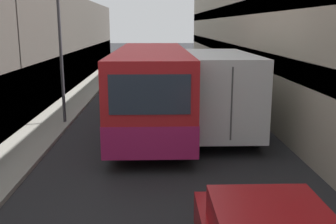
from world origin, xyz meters
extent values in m
plane|color=#232326|center=(0.00, 15.00, 0.00)|extent=(150.00, 150.00, 0.00)
cube|color=gray|center=(-4.37, 15.00, 0.06)|extent=(1.65, 60.00, 0.13)
cube|color=black|center=(-5.74, 15.00, 1.15)|extent=(1.08, 60.00, 2.30)
cube|color=#333D47|center=(4.69, 15.00, 2.51)|extent=(1.08, 60.00, 0.70)
cube|color=#333D47|center=(4.69, 15.00, 4.72)|extent=(1.08, 60.00, 0.70)
cube|color=red|center=(-0.31, 15.37, 1.72)|extent=(2.55, 10.25, 2.58)
cube|color=#B21E5B|center=(-0.31, 15.37, 0.88)|extent=(2.58, 10.27, 0.90)
cube|color=#2D3847|center=(-0.31, 15.37, 2.11)|extent=(2.59, 9.43, 0.83)
cube|color=#2D3847|center=(-0.31, 10.24, 2.17)|extent=(2.09, 0.04, 1.03)
cylinder|color=black|center=(-1.43, 18.55, 0.50)|extent=(0.24, 1.00, 1.00)
cylinder|color=black|center=(0.81, 18.55, 0.50)|extent=(0.24, 1.00, 1.00)
cylinder|color=black|center=(-1.43, 12.19, 0.50)|extent=(0.24, 1.00, 1.00)
cylinder|color=black|center=(0.81, 12.19, 0.50)|extent=(0.24, 1.00, 1.00)
cube|color=silver|center=(2.03, 17.99, 1.50)|extent=(2.23, 2.14, 2.18)
cube|color=silver|center=(2.03, 14.18, 1.67)|extent=(2.32, 5.49, 2.52)
cube|color=#4C4C4C|center=(2.03, 11.43, 1.67)|extent=(0.05, 0.02, 2.15)
cylinder|color=black|center=(0.98, 17.99, 0.48)|extent=(0.22, 0.96, 0.96)
cylinder|color=black|center=(3.07, 17.99, 0.48)|extent=(0.22, 0.96, 0.96)
cylinder|color=black|center=(0.98, 12.67, 0.48)|extent=(0.22, 0.96, 0.96)
cylinder|color=black|center=(3.07, 12.67, 0.48)|extent=(0.22, 0.96, 0.96)
cube|color=silver|center=(-1.16, 24.84, 1.12)|extent=(1.89, 4.17, 1.74)
cube|color=#2D3847|center=(-1.16, 26.61, 1.43)|extent=(1.51, 0.04, 0.61)
cylinder|color=black|center=(-2.01, 26.04, 0.32)|extent=(0.16, 0.64, 0.64)
cylinder|color=black|center=(-0.31, 26.04, 0.32)|extent=(0.16, 0.64, 0.64)
cylinder|color=black|center=(-2.01, 23.63, 0.32)|extent=(0.16, 0.64, 0.64)
cylinder|color=black|center=(-0.31, 23.63, 0.32)|extent=(0.16, 0.64, 0.64)
cylinder|color=#38383D|center=(-3.80, 15.80, 4.08)|extent=(0.12, 0.12, 7.91)
camera|label=1|loc=(-0.15, 0.43, 3.88)|focal=42.00mm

